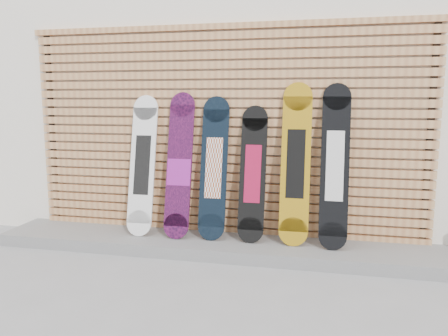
{
  "coord_description": "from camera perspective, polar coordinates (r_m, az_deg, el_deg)",
  "views": [
    {
      "loc": [
        0.84,
        -3.49,
        1.53
      ],
      "look_at": [
        -0.09,
        0.75,
        0.85
      ],
      "focal_mm": 35.0,
      "sensor_mm": 36.0,
      "label": 1
    }
  ],
  "objects": [
    {
      "name": "snowboard_1",
      "position": [
        4.53,
        -5.85,
        0.26
      ],
      "size": [
        0.26,
        0.36,
        1.49
      ],
      "color": "black",
      "rests_on": "concrete_step"
    },
    {
      "name": "snowboard_4",
      "position": [
        4.33,
        9.34,
        0.55
      ],
      "size": [
        0.28,
        0.32,
        1.59
      ],
      "color": "#A97D12",
      "rests_on": "concrete_step"
    },
    {
      "name": "ground",
      "position": [
        3.91,
        -1.08,
        -14.17
      ],
      "size": [
        80.0,
        80.0,
        0.0
      ],
      "primitive_type": "plane",
      "color": "gray",
      "rests_on": "ground"
    },
    {
      "name": "snowboard_0",
      "position": [
        4.69,
        -10.59,
        0.38
      ],
      "size": [
        0.27,
        0.35,
        1.46
      ],
      "color": "white",
      "rests_on": "concrete_step"
    },
    {
      "name": "building",
      "position": [
        7.01,
        9.78,
        11.0
      ],
      "size": [
        12.0,
        5.0,
        3.6
      ],
      "primitive_type": "cube",
      "color": "white",
      "rests_on": "ground"
    },
    {
      "name": "snowboard_3",
      "position": [
        4.39,
        3.78,
        -0.76
      ],
      "size": [
        0.26,
        0.32,
        1.36
      ],
      "color": "black",
      "rests_on": "concrete_step"
    },
    {
      "name": "slat_wall",
      "position": [
        4.59,
        -0.12,
        4.86
      ],
      "size": [
        4.26,
        0.08,
        2.29
      ],
      "color": "#BD804E",
      "rests_on": "ground"
    },
    {
      "name": "snowboard_2",
      "position": [
        4.46,
        -1.33,
        0.02
      ],
      "size": [
        0.28,
        0.33,
        1.45
      ],
      "color": "black",
      "rests_on": "concrete_step"
    },
    {
      "name": "snowboard_5",
      "position": [
        4.31,
        14.28,
        0.27
      ],
      "size": [
        0.27,
        0.36,
        1.58
      ],
      "color": "black",
      "rests_on": "concrete_step"
    },
    {
      "name": "concrete_step",
      "position": [
        4.54,
        -0.92,
        -10.02
      ],
      "size": [
        4.6,
        0.7,
        0.12
      ],
      "primitive_type": "cube",
      "color": "slate",
      "rests_on": "ground"
    }
  ]
}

